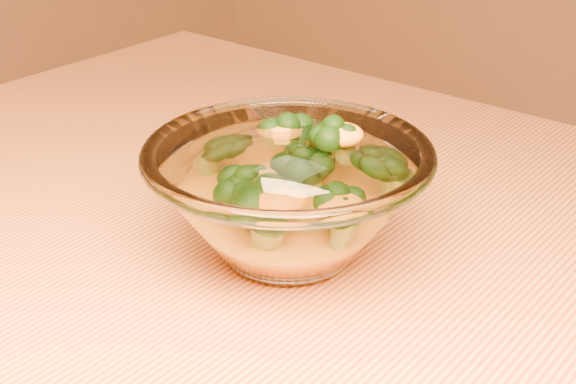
% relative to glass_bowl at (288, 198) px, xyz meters
% --- Properties ---
extents(glass_bowl, '(0.20, 0.20, 0.09)m').
position_rel_glass_bowl_xyz_m(glass_bowl, '(0.00, 0.00, 0.00)').
color(glass_bowl, white).
rests_on(glass_bowl, table).
extents(cheese_sauce, '(0.12, 0.12, 0.03)m').
position_rel_glass_bowl_xyz_m(cheese_sauce, '(0.00, 0.00, -0.02)').
color(cheese_sauce, orange).
rests_on(cheese_sauce, glass_bowl).
extents(broccoli_heap, '(0.13, 0.13, 0.07)m').
position_rel_glass_bowl_xyz_m(broccoli_heap, '(-0.00, 0.01, 0.01)').
color(broccoli_heap, black).
rests_on(broccoli_heap, cheese_sauce).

